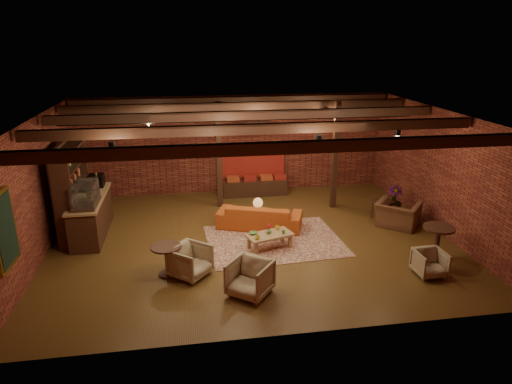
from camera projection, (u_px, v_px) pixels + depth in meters
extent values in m
plane|color=#422A10|center=(252.00, 240.00, 11.75)|extent=(10.00, 10.00, 0.00)
cube|color=black|center=(252.00, 116.00, 10.71)|extent=(10.00, 8.00, 0.02)
cube|color=maroon|center=(234.00, 144.00, 14.96)|extent=(10.00, 0.02, 3.20)
cube|color=maroon|center=(288.00, 253.00, 7.49)|extent=(10.00, 0.02, 3.20)
cube|color=maroon|center=(37.00, 191.00, 10.48)|extent=(0.02, 8.00, 3.20)
cube|color=maroon|center=(440.00, 172.00, 11.97)|extent=(0.02, 8.00, 3.20)
cylinder|color=black|center=(243.00, 119.00, 12.32)|extent=(9.60, 0.12, 0.12)
cube|color=black|center=(219.00, 156.00, 13.57)|extent=(0.16, 0.16, 3.20)
cube|color=black|center=(335.00, 156.00, 13.51)|extent=(0.16, 0.16, 3.20)
imported|color=#337F33|center=(94.00, 188.00, 11.88)|extent=(0.35, 0.39, 0.30)
cube|color=black|center=(5.00, 230.00, 8.35)|extent=(0.08, 0.96, 1.46)
cube|color=red|center=(256.00, 126.00, 13.97)|extent=(0.86, 0.06, 0.30)
cube|color=maroon|center=(274.00, 241.00, 11.68)|extent=(3.51, 2.76, 0.01)
imported|color=#A94517|center=(260.00, 216.00, 12.41)|extent=(2.43, 1.60, 0.66)
cube|color=#9D7949|center=(270.00, 235.00, 11.16)|extent=(1.23, 0.86, 0.05)
cube|color=#9D7949|center=(256.00, 249.00, 10.86)|extent=(0.07, 0.07, 0.33)
cube|color=#9D7949|center=(290.00, 242.00, 11.25)|extent=(0.07, 0.07, 0.33)
cube|color=#9D7949|center=(249.00, 243.00, 11.19)|extent=(0.07, 0.07, 0.33)
cube|color=#9D7949|center=(282.00, 236.00, 11.58)|extent=(0.07, 0.07, 0.33)
imported|color=gold|center=(257.00, 238.00, 10.85)|extent=(0.14, 0.14, 0.09)
imported|color=#52833B|center=(283.00, 232.00, 11.15)|extent=(0.11, 0.11, 0.08)
imported|color=gold|center=(277.00, 228.00, 11.42)|extent=(0.14, 0.14, 0.09)
imported|color=#52833B|center=(253.00, 233.00, 11.14)|extent=(0.24, 0.24, 0.05)
imported|color=#52833B|center=(269.00, 231.00, 11.17)|extent=(0.13, 0.13, 0.11)
sphere|color=red|center=(269.00, 226.00, 11.12)|extent=(0.10, 0.10, 0.10)
cube|color=black|center=(258.00, 211.00, 12.35)|extent=(0.46, 0.46, 0.04)
cylinder|color=black|center=(258.00, 219.00, 12.43)|extent=(0.04, 0.04, 0.47)
cylinder|color=#A67337|center=(258.00, 210.00, 12.34)|extent=(0.14, 0.14, 0.02)
cylinder|color=#A67337|center=(258.00, 207.00, 12.31)|extent=(0.04, 0.04, 0.19)
sphere|color=orange|center=(258.00, 203.00, 12.27)|extent=(0.27, 0.27, 0.27)
cylinder|color=black|center=(166.00, 247.00, 9.80)|extent=(0.67, 0.67, 0.04)
cylinder|color=black|center=(167.00, 261.00, 9.91)|extent=(0.09, 0.09, 0.65)
cylinder|color=black|center=(168.00, 274.00, 10.02)|extent=(0.40, 0.40, 0.04)
imported|color=beige|center=(190.00, 260.00, 9.86)|extent=(1.02, 1.03, 0.77)
imported|color=beige|center=(250.00, 277.00, 9.14)|extent=(1.06, 1.05, 0.80)
imported|color=brown|center=(398.00, 210.00, 12.42)|extent=(1.27, 1.24, 0.94)
cube|color=black|center=(383.00, 201.00, 12.95)|extent=(0.64, 0.64, 0.04)
cylinder|color=black|center=(382.00, 210.00, 13.04)|extent=(0.04, 0.04, 0.50)
imported|color=black|center=(383.00, 200.00, 12.94)|extent=(0.26, 0.29, 0.02)
cylinder|color=black|center=(439.00, 228.00, 10.42)|extent=(0.72, 0.72, 0.04)
cylinder|color=black|center=(437.00, 244.00, 10.56)|extent=(0.11, 0.11, 0.78)
cylinder|color=black|center=(435.00, 259.00, 10.68)|extent=(0.43, 0.43, 0.04)
imported|color=beige|center=(430.00, 262.00, 9.92)|extent=(0.63, 0.60, 0.63)
imported|color=#4C7F4C|center=(397.00, 173.00, 13.13)|extent=(1.68, 1.68, 2.45)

